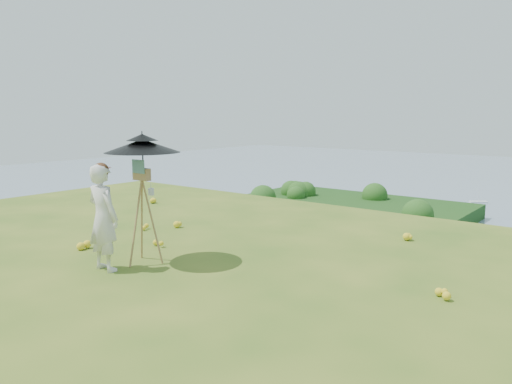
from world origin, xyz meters
The scene contains 8 objects.
ground centered at (0.00, 0.00, 0.00)m, with size 14.00×14.00×0.00m, color #3B631C.
peninsula centered at (-75.00, 155.00, -29.00)m, with size 90.00×60.00×12.00m, color #0F3A11, non-canonical shape.
slope_trees centered at (0.00, 35.00, -15.00)m, with size 110.00×50.00×6.00m, color #215118, non-canonical shape.
wildflowers centered at (0.00, 0.25, 0.06)m, with size 10.00×10.50×0.12m, color yellow, non-canonical shape.
painter centered at (0.47, 0.27, 0.78)m, with size 0.57×0.38×1.57m, color beige.
field_easel centered at (0.65, 0.86, 0.80)m, with size 0.61×0.61×1.60m, color olive, non-canonical shape.
sun_umbrella centered at (0.65, 0.89, 1.67)m, with size 1.13×1.13×0.70m, color black, non-canonical shape.
painter_cap centered at (0.47, 0.27, 1.53)m, with size 0.21×0.26×0.10m, color #D2737B, non-canonical shape.
Camera 1 is at (6.57, -3.95, 2.28)m, focal length 35.00 mm.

